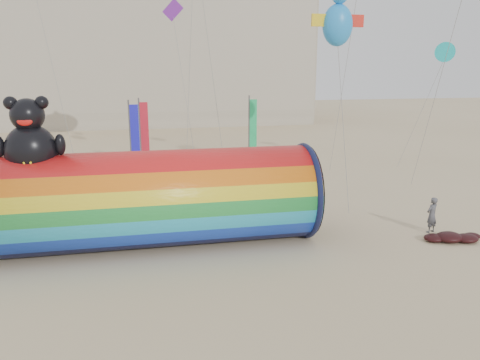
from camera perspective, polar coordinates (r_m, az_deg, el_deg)
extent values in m
plane|color=#CCB58C|center=(19.94, -0.53, -7.80)|extent=(160.00, 160.00, 0.00)
cube|color=#B7AD99|center=(64.78, -20.00, 15.33)|extent=(60.00, 15.00, 20.00)
cube|color=#28303D|center=(57.33, -21.09, 16.05)|extent=(59.50, 0.12, 17.00)
cylinder|color=red|center=(19.60, -11.02, -2.28)|extent=(13.68, 3.99, 3.99)
torus|color=#0F1438|center=(20.76, 7.79, -1.25)|extent=(0.27, 4.18, 4.18)
cylinder|color=black|center=(20.81, 8.21, -1.23)|extent=(0.07, 3.95, 3.95)
ellipsoid|color=black|center=(19.58, -24.10, 3.25)|extent=(1.95, 1.74, 2.05)
ellipsoid|color=#F9FF1A|center=(19.00, -24.45, 2.58)|extent=(1.00, 0.44, 0.88)
sphere|color=black|center=(19.41, -24.49, 7.22)|extent=(1.25, 1.25, 1.25)
sphere|color=black|center=(19.50, -26.21, 8.42)|extent=(0.50, 0.50, 0.50)
sphere|color=black|center=(19.26, -23.03, 8.69)|extent=(0.50, 0.50, 0.50)
ellipsoid|color=red|center=(18.93, -24.77, 6.54)|extent=(0.55, 0.20, 0.35)
ellipsoid|color=black|center=(19.23, -21.08, 4.05)|extent=(0.41, 0.41, 0.82)
imported|color=#4C4D53|center=(22.70, 22.35, -3.97)|extent=(0.70, 0.58, 1.64)
ellipsoid|color=#390A0B|center=(22.02, 24.15, -6.37)|extent=(1.17, 0.99, 0.41)
ellipsoid|color=#390A0B|center=(22.29, 25.91, -6.41)|extent=(0.99, 0.84, 0.34)
ellipsoid|color=#390A0B|center=(21.81, 22.62, -6.53)|extent=(0.91, 0.77, 0.32)
ellipsoid|color=#390A0B|center=(22.51, 24.16, -6.12)|extent=(0.78, 0.66, 0.27)
ellipsoid|color=#390A0B|center=(22.82, 26.44, -6.13)|extent=(0.73, 0.62, 0.25)
cylinder|color=#59595E|center=(31.51, -13.21, 4.77)|extent=(0.10, 0.10, 5.20)
cube|color=#1F1CD7|center=(31.49, -12.65, 4.89)|extent=(0.56, 0.06, 4.50)
cylinder|color=#59595E|center=(33.36, -12.05, 5.31)|extent=(0.10, 0.10, 5.20)
cube|color=red|center=(33.35, -11.52, 5.42)|extent=(0.56, 0.06, 4.50)
cylinder|color=#59595E|center=(35.41, 1.11, 6.09)|extent=(0.10, 0.10, 5.20)
cube|color=#1CB865|center=(35.47, 1.60, 6.18)|extent=(0.56, 0.06, 4.50)
ellipsoid|color=#218FEA|center=(22.74, 11.81, 18.00)|extent=(1.40, 1.09, 1.87)
cube|color=purple|center=(33.02, -8.18, 19.83)|extent=(0.85, 0.06, 1.20)
cone|color=#1ACCD3|center=(33.66, 23.78, 14.06)|extent=(1.24, 1.24, 1.11)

